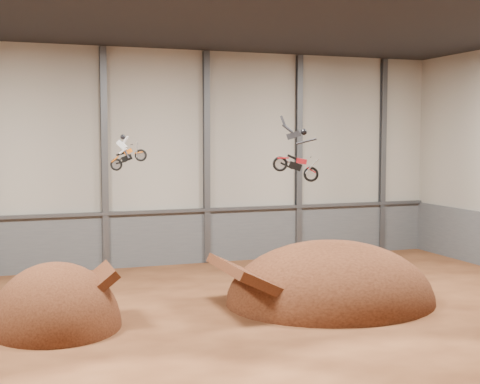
% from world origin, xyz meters
% --- Properties ---
extents(floor, '(40.00, 40.00, 0.00)m').
position_xyz_m(floor, '(0.00, 0.00, 0.00)').
color(floor, '#482413').
rests_on(floor, ground).
extents(back_wall, '(40.00, 0.10, 14.00)m').
position_xyz_m(back_wall, '(0.00, 15.00, 7.00)').
color(back_wall, '#9F998D').
rests_on(back_wall, ground).
extents(ceiling, '(40.00, 40.00, 0.00)m').
position_xyz_m(ceiling, '(0.00, 0.00, 14.00)').
color(ceiling, black).
rests_on(ceiling, back_wall).
extents(lower_band_back, '(39.80, 0.18, 3.50)m').
position_xyz_m(lower_band_back, '(0.00, 14.90, 1.75)').
color(lower_band_back, '#525559').
rests_on(lower_band_back, ground).
extents(steel_rail, '(39.80, 0.35, 0.20)m').
position_xyz_m(steel_rail, '(0.00, 14.75, 3.55)').
color(steel_rail, '#47494F').
rests_on(steel_rail, lower_band_back).
extents(steel_column_2, '(0.40, 0.36, 13.90)m').
position_xyz_m(steel_column_2, '(-3.33, 14.80, 7.00)').
color(steel_column_2, '#47494F').
rests_on(steel_column_2, ground).
extents(steel_column_3, '(0.40, 0.36, 13.90)m').
position_xyz_m(steel_column_3, '(3.33, 14.80, 7.00)').
color(steel_column_3, '#47494F').
rests_on(steel_column_3, ground).
extents(steel_column_4, '(0.40, 0.36, 13.90)m').
position_xyz_m(steel_column_4, '(10.00, 14.80, 7.00)').
color(steel_column_4, '#47494F').
rests_on(steel_column_4, ground).
extents(steel_column_5, '(0.40, 0.36, 13.90)m').
position_xyz_m(steel_column_5, '(16.67, 14.80, 7.00)').
color(steel_column_5, '#47494F').
rests_on(steel_column_5, ground).
extents(takeoff_ramp, '(5.71, 6.59, 5.71)m').
position_xyz_m(takeoff_ramp, '(-7.33, 2.50, 0.00)').
color(takeoff_ramp, '#36180D').
rests_on(takeoff_ramp, ground).
extents(landing_ramp, '(10.78, 9.54, 6.22)m').
position_xyz_m(landing_ramp, '(6.20, 2.51, 0.00)').
color(landing_ramp, '#36180D').
rests_on(landing_ramp, ground).
extents(fmx_rider_a, '(2.55, 1.53, 2.34)m').
position_xyz_m(fmx_rider_a, '(-3.18, 6.56, 7.79)').
color(fmx_rider_a, '#C15610').
extents(fmx_rider_b, '(3.62, 2.46, 3.37)m').
position_xyz_m(fmx_rider_b, '(3.69, 1.65, 7.78)').
color(fmx_rider_b, '#AA141C').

